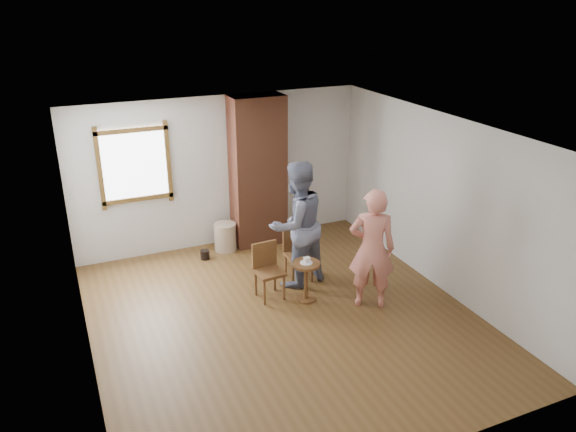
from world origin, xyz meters
The scene contains 12 objects.
ground centered at (0.00, 0.00, 0.00)m, with size 5.50×5.50×0.00m, color brown.
room_shell centered at (-0.06, 0.61, 1.81)m, with size 5.04×5.52×2.62m.
brick_chimney centered at (0.60, 2.50, 1.30)m, with size 0.90×0.50×2.60m, color brown.
stoneware_crock centered at (-0.06, 2.40, 0.24)m, with size 0.38×0.38×0.49m, color tan.
dark_pot centered at (-0.49, 2.20, 0.08)m, with size 0.15×0.15×0.15m, color black.
dining_chair_left centered at (0.03, 0.67, 0.46)m, with size 0.40×0.40×0.82m.
dining_chair_right centered at (0.66, 0.99, 0.46)m, with size 0.40×0.40×0.82m.
side_table centered at (0.49, 0.32, 0.40)m, with size 0.40×0.40×0.60m.
cake_plate centered at (0.49, 0.32, 0.60)m, with size 0.18×0.18×0.01m, color white.
cake_slice centered at (0.50, 0.32, 0.64)m, with size 0.08×0.07×0.06m, color silver.
man centered at (0.58, 0.86, 0.97)m, with size 0.94×0.73×1.93m, color #121633.
person_pink centered at (1.26, -0.15, 0.88)m, with size 0.64×0.42×1.75m, color #E58472.
Camera 1 is at (-2.59, -6.07, 4.21)m, focal length 35.00 mm.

